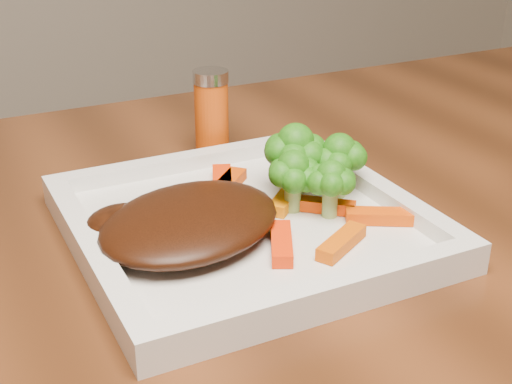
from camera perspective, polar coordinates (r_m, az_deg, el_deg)
name	(u,v)px	position (r m, az deg, el deg)	size (l,w,h in m)	color
plate	(245,229)	(0.58, -0.88, -2.95)	(0.27, 0.27, 0.01)	white
steak	(190,221)	(0.55, -5.28, -2.35)	(0.15, 0.12, 0.03)	black
broccoli_0	(295,157)	(0.62, 3.16, 2.83)	(0.06, 0.06, 0.07)	#216410
broccoli_1	(339,161)	(0.62, 6.65, 2.45)	(0.05, 0.05, 0.06)	#146010
broccoli_2	(331,183)	(0.58, 6.01, 0.70)	(0.05, 0.05, 0.06)	#387814
broccoli_3	(293,176)	(0.59, 2.99, 1.26)	(0.05, 0.05, 0.06)	#0F5C12
carrot_0	(341,242)	(0.54, 6.85, -4.02)	(0.06, 0.01, 0.01)	#CC4E03
carrot_1	(383,216)	(0.59, 10.16, -1.92)	(0.06, 0.02, 0.01)	#D44103
carrot_2	(282,243)	(0.54, 2.06, -4.12)	(0.06, 0.02, 0.01)	red
carrot_3	(319,173)	(0.66, 5.03, 1.56)	(0.06, 0.02, 0.01)	#F41303
carrot_4	(222,183)	(0.64, -2.72, 0.75)	(0.06, 0.02, 0.01)	red
carrot_5	(326,206)	(0.60, 5.65, -1.10)	(0.05, 0.01, 0.01)	#F94304
carrot_6	(286,199)	(0.61, 2.43, -0.53)	(0.06, 0.01, 0.01)	orange
spice_shaker	(212,115)	(0.72, -3.57, 6.16)	(0.03, 0.03, 0.09)	#C2440A
carrot_7	(228,184)	(0.63, -2.28, 0.62)	(0.06, 0.02, 0.01)	#CC3D03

